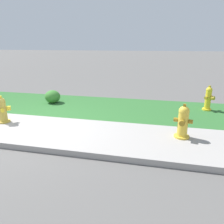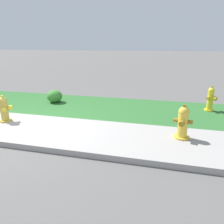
% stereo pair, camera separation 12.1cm
% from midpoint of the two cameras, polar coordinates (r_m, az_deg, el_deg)
% --- Properties ---
extents(ground_plane, '(120.00, 120.00, 0.00)m').
position_cam_midpoint_polar(ground_plane, '(5.70, -20.20, -3.87)').
color(ground_plane, '#5B5956').
extents(sidewalk_pavement, '(18.00, 1.81, 0.01)m').
position_cam_midpoint_polar(sidewalk_pavement, '(5.70, -20.21, -3.82)').
color(sidewalk_pavement, '#9E9993').
rests_on(sidewalk_pavement, ground).
extents(grass_verge, '(18.00, 2.60, 0.01)m').
position_cam_midpoint_polar(grass_verge, '(7.51, -10.90, 1.98)').
color(grass_verge, '#2D662D').
rests_on(grass_verge, ground).
extents(street_curb, '(18.00, 0.16, 0.12)m').
position_cam_midpoint_polar(street_curb, '(4.97, -26.58, -7.08)').
color(street_curb, '#9E9993').
rests_on(street_curb, ground).
extents(fire_hydrant_far_end, '(0.33, 0.33, 0.77)m').
position_cam_midpoint_polar(fire_hydrant_far_end, '(7.24, 24.77, 3.08)').
color(fire_hydrant_far_end, yellow).
rests_on(fire_hydrant_far_end, ground).
extents(fire_hydrant_by_grass_verge, '(0.40, 0.38, 0.76)m').
position_cam_midpoint_polar(fire_hydrant_by_grass_verge, '(4.90, 18.69, -2.62)').
color(fire_hydrant_by_grass_verge, gold).
rests_on(fire_hydrant_by_grass_verge, ground).
extents(fire_hydrant_near_corner, '(0.35, 0.35, 0.71)m').
position_cam_midpoint_polar(fire_hydrant_near_corner, '(6.29, -25.82, 0.65)').
color(fire_hydrant_near_corner, gold).
rests_on(fire_hydrant_near_corner, ground).
extents(shrub_bush_near_lamp, '(0.52, 0.52, 0.44)m').
position_cam_midpoint_polar(shrub_bush_near_lamp, '(7.83, -14.33, 4.01)').
color(shrub_bush_near_lamp, '#3D7F33').
rests_on(shrub_bush_near_lamp, ground).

